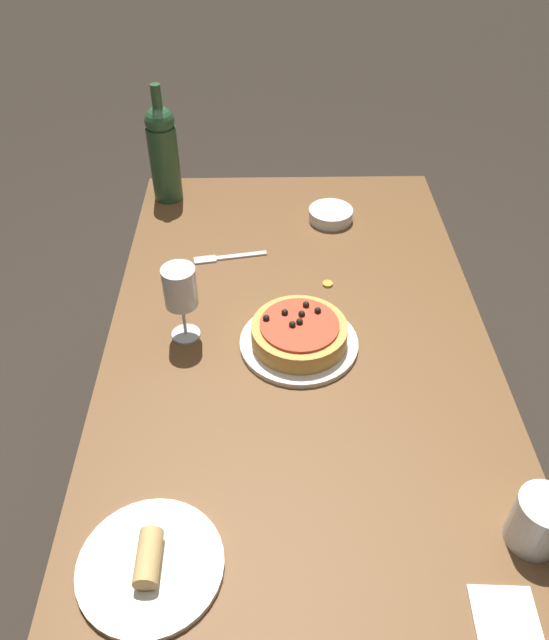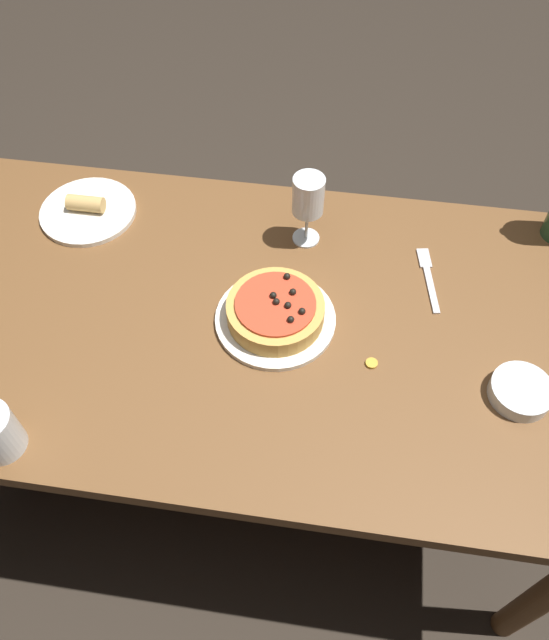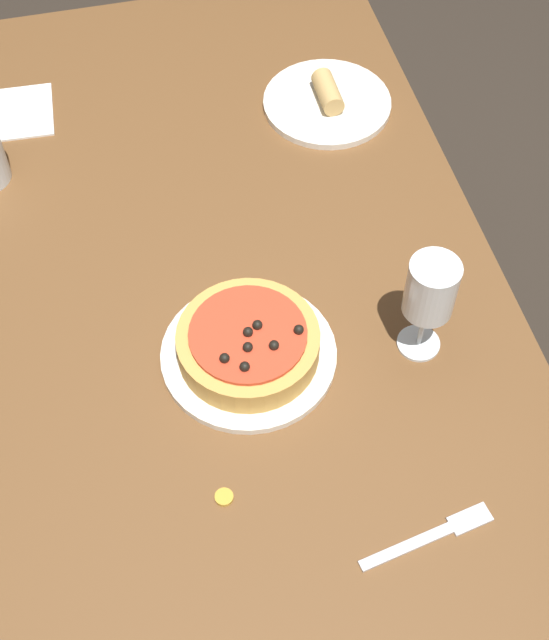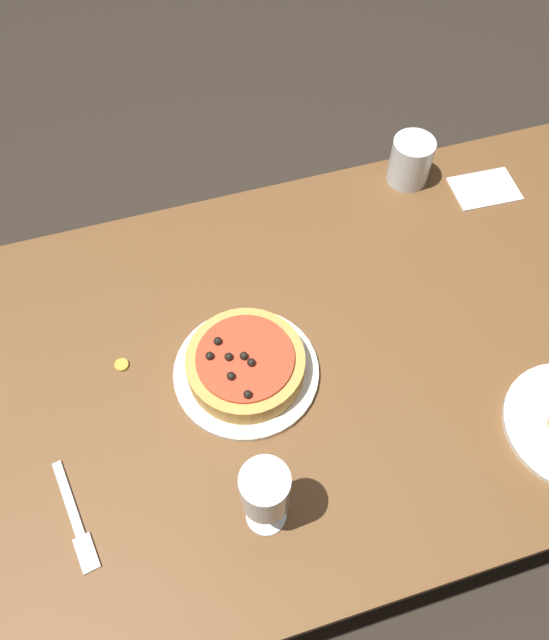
{
  "view_description": "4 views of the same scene",
  "coord_description": "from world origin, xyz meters",
  "px_view_note": "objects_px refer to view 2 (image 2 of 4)",
  "views": [
    {
      "loc": [
        -0.86,
        0.07,
        1.66
      ],
      "look_at": [
        0.08,
        0.05,
        0.82
      ],
      "focal_mm": 35.0,
      "sensor_mm": 36.0,
      "label": 1
    },
    {
      "loc": [
        0.18,
        -0.75,
        1.79
      ],
      "look_at": [
        0.08,
        -0.04,
        0.81
      ],
      "focal_mm": 35.0,
      "sensor_mm": 36.0,
      "label": 2
    },
    {
      "loc": [
        0.75,
        -0.12,
        1.81
      ],
      "look_at": [
        0.04,
        0.05,
        0.78
      ],
      "focal_mm": 50.0,
      "sensor_mm": 36.0,
      "label": 3
    },
    {
      "loc": [
        0.17,
        0.47,
        1.71
      ],
      "look_at": [
        0.02,
        -0.03,
        0.86
      ],
      "focal_mm": 35.0,
      "sensor_mm": 36.0,
      "label": 4
    }
  ],
  "objects_px": {
    "pizza": "(276,309)",
    "side_bowl": "(521,391)",
    "wine_glass": "(308,198)",
    "fork": "(428,276)",
    "side_plate": "(88,210)",
    "dining_table": "(242,341)",
    "dinner_plate": "(276,318)",
    "bottle_cap": "(372,363)"
  },
  "relations": [
    {
      "from": "dinner_plate",
      "to": "wine_glass",
      "type": "distance_m",
      "value": 0.27
    },
    {
      "from": "side_bowl",
      "to": "dinner_plate",
      "type": "bearing_deg",
      "value": 167.07
    },
    {
      "from": "fork",
      "to": "side_plate",
      "type": "distance_m",
      "value": 0.8
    },
    {
      "from": "fork",
      "to": "side_plate",
      "type": "relative_size",
      "value": 0.81
    },
    {
      "from": "dining_table",
      "to": "side_plate",
      "type": "distance_m",
      "value": 0.49
    },
    {
      "from": "side_plate",
      "to": "bottle_cap",
      "type": "xyz_separation_m",
      "value": [
        0.68,
        -0.32,
        -0.01
      ]
    },
    {
      "from": "dining_table",
      "to": "dinner_plate",
      "type": "height_order",
      "value": "dinner_plate"
    },
    {
      "from": "pizza",
      "to": "fork",
      "type": "bearing_deg",
      "value": 27.76
    },
    {
      "from": "dinner_plate",
      "to": "pizza",
      "type": "relative_size",
      "value": 1.25
    },
    {
      "from": "side_plate",
      "to": "bottle_cap",
      "type": "distance_m",
      "value": 0.76
    },
    {
      "from": "dinner_plate",
      "to": "side_bowl",
      "type": "distance_m",
      "value": 0.49
    },
    {
      "from": "bottle_cap",
      "to": "wine_glass",
      "type": "bearing_deg",
      "value": 117.73
    },
    {
      "from": "dining_table",
      "to": "wine_glass",
      "type": "relative_size",
      "value": 8.97
    },
    {
      "from": "pizza",
      "to": "dining_table",
      "type": "bearing_deg",
      "value": -177.64
    },
    {
      "from": "dining_table",
      "to": "dinner_plate",
      "type": "relative_size",
      "value": 6.36
    },
    {
      "from": "dining_table",
      "to": "fork",
      "type": "xyz_separation_m",
      "value": [
        0.39,
        0.17,
        0.09
      ]
    },
    {
      "from": "wine_glass",
      "to": "side_plate",
      "type": "height_order",
      "value": "wine_glass"
    },
    {
      "from": "side_bowl",
      "to": "fork",
      "type": "bearing_deg",
      "value": 121.74
    },
    {
      "from": "bottle_cap",
      "to": "dinner_plate",
      "type": "bearing_deg",
      "value": 158.36
    },
    {
      "from": "dining_table",
      "to": "bottle_cap",
      "type": "xyz_separation_m",
      "value": [
        0.28,
        -0.08,
        0.09
      ]
    },
    {
      "from": "dining_table",
      "to": "wine_glass",
      "type": "bearing_deg",
      "value": 65.39
    },
    {
      "from": "fork",
      "to": "bottle_cap",
      "type": "xyz_separation_m",
      "value": [
        -0.11,
        -0.24,
        0.0
      ]
    },
    {
      "from": "side_bowl",
      "to": "bottle_cap",
      "type": "bearing_deg",
      "value": 173.79
    },
    {
      "from": "dining_table",
      "to": "fork",
      "type": "distance_m",
      "value": 0.43
    },
    {
      "from": "dining_table",
      "to": "side_plate",
      "type": "bearing_deg",
      "value": 148.7
    },
    {
      "from": "pizza",
      "to": "wine_glass",
      "type": "xyz_separation_m",
      "value": [
        0.04,
        0.24,
        0.09
      ]
    },
    {
      "from": "pizza",
      "to": "side_bowl",
      "type": "bearing_deg",
      "value": -12.94
    },
    {
      "from": "dining_table",
      "to": "wine_glass",
      "type": "xyz_separation_m",
      "value": [
        0.11,
        0.24,
        0.21
      ]
    },
    {
      "from": "pizza",
      "to": "bottle_cap",
      "type": "distance_m",
      "value": 0.22
    },
    {
      "from": "dining_table",
      "to": "dinner_plate",
      "type": "distance_m",
      "value": 0.12
    },
    {
      "from": "fork",
      "to": "dining_table",
      "type": "bearing_deg",
      "value": 103.35
    },
    {
      "from": "side_bowl",
      "to": "side_plate",
      "type": "distance_m",
      "value": 1.02
    },
    {
      "from": "pizza",
      "to": "dinner_plate",
      "type": "bearing_deg",
      "value": -168.11
    },
    {
      "from": "side_bowl",
      "to": "side_plate",
      "type": "xyz_separation_m",
      "value": [
        -0.96,
        0.35,
        -0.01
      ]
    },
    {
      "from": "dining_table",
      "to": "bottle_cap",
      "type": "relative_size",
      "value": 65.6
    },
    {
      "from": "dining_table",
      "to": "side_plate",
      "type": "relative_size",
      "value": 7.04
    },
    {
      "from": "side_plate",
      "to": "dinner_plate",
      "type": "bearing_deg",
      "value": -26.92
    },
    {
      "from": "wine_glass",
      "to": "side_bowl",
      "type": "bearing_deg",
      "value": -37.91
    },
    {
      "from": "wine_glass",
      "to": "bottle_cap",
      "type": "height_order",
      "value": "wine_glass"
    },
    {
      "from": "side_bowl",
      "to": "bottle_cap",
      "type": "xyz_separation_m",
      "value": [
        -0.28,
        0.03,
        -0.01
      ]
    },
    {
      "from": "wine_glass",
      "to": "side_bowl",
      "type": "xyz_separation_m",
      "value": [
        0.45,
        -0.35,
        -0.11
      ]
    },
    {
      "from": "pizza",
      "to": "side_plate",
      "type": "distance_m",
      "value": 0.54
    }
  ]
}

